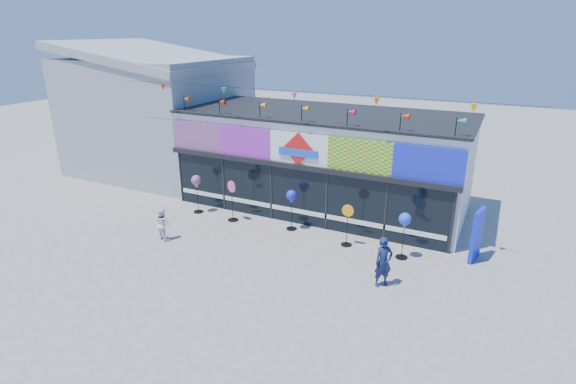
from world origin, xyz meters
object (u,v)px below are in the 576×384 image
Objects in this scene: adult_man at (383,262)px; child at (163,224)px; spinner_4 at (405,222)px; blue_sign at (477,235)px; spinner_2 at (292,198)px; spinner_1 at (232,200)px; spinner_0 at (196,183)px; spinner_3 at (347,224)px.

adult_man is 8.16m from child.
blue_sign is at bearing 23.51° from spinner_4.
spinner_1 is at bearing -173.70° from spinner_2.
blue_sign reaches higher than child.
spinner_2 is 4.43m from spinner_4.
spinner_3 is (6.73, -0.18, -0.49)m from spinner_0.
adult_man is (6.79, -2.21, -0.10)m from spinner_1.
spinner_1 is 1.07× the size of adult_man.
spinner_3 is at bearing -156.19° from blue_sign.
spinner_2 is at bearing 2.46° from spinner_0.
spinner_0 is 8.75m from spinner_4.
spinner_4 is at bearing -144.53° from blue_sign.
blue_sign is 4.32m from spinner_3.
spinner_0 is at bearing 177.08° from spinner_1.
child is (-10.50, -3.40, -0.30)m from blue_sign.
blue_sign reaches higher than adult_man.
spinner_1 is at bearing -2.92° from spinner_0.
spinner_0 is 1.06× the size of spinner_3.
child is (-8.14, -0.39, -0.18)m from adult_man.
spinner_1 is at bearing -100.93° from child.
blue_sign is 1.14× the size of adult_man.
adult_man is (8.60, -2.30, -0.53)m from spinner_0.
adult_man is (1.88, -2.12, -0.03)m from spinner_3.
child is at bearing -80.35° from spinner_0.
spinner_2 is at bearing 105.25° from adult_man.
spinner_0 is 1.02× the size of spinner_2.
spinner_4 is 1.35× the size of child.
spinner_3 reaches higher than child.
spinner_2 is 0.98× the size of spinner_4.
blue_sign is 9.18m from spinner_1.
spinner_1 is 1.03× the size of spinner_4.
spinner_0 is 6.75m from spinner_3.
spinner_1 is 1.39× the size of child.
spinner_0 reaches higher than spinner_2.
spinner_3 is (4.92, -0.09, -0.07)m from spinner_1.
child is (0.46, -2.70, -0.71)m from spinner_0.
blue_sign is 1.10× the size of spinner_0.
spinner_2 is (2.53, 0.28, 0.40)m from spinner_1.
child is at bearing -163.60° from spinner_4.
child is at bearing 138.31° from adult_man.
adult_man is 1.30× the size of child.
spinner_2 is at bearing -163.58° from blue_sign.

